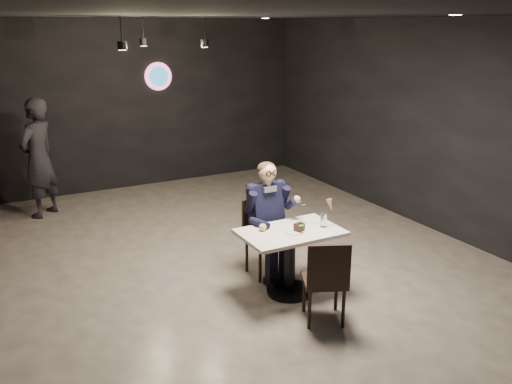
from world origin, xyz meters
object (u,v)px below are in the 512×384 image
chair_far (266,238)px  sundae_glass (324,220)px  main_table (290,262)px  passerby (38,158)px  seated_man (266,218)px  chair_near (324,278)px

chair_far → sundae_glass: chair_far is taller
main_table → chair_far: bearing=90.0°
main_table → passerby: size_ratio=0.59×
main_table → seated_man: seated_man is taller
passerby → chair_near: bearing=70.0°
chair_near → passerby: size_ratio=0.50×
main_table → chair_near: bearing=-90.0°
sundae_glass → main_table: bearing=169.6°
chair_far → main_table: bearing=-90.0°
sundae_glass → passerby: passerby is taller
chair_far → chair_near: 1.20m
sundae_glass → passerby: 4.80m
main_table → passerby: (-2.06, 4.06, 0.55)m
main_table → seated_man: (0.00, 0.55, 0.34)m
chair_far → chair_near: bearing=-90.0°
chair_near → sundae_glass: 0.79m
chair_far → chair_near: size_ratio=1.00×
seated_man → sundae_glass: bearing=-58.2°
main_table → chair_near: size_ratio=1.20×
main_table → sundae_glass: bearing=-10.4°
chair_far → sundae_glass: size_ratio=5.78×
chair_far → passerby: size_ratio=0.50×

